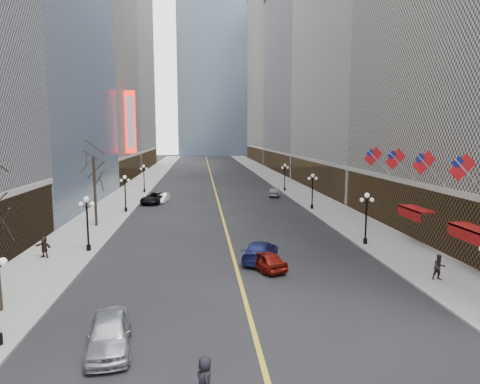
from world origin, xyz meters
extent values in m
cube|color=gray|center=(14.00, 70.00, 0.07)|extent=(6.00, 230.00, 0.15)
cube|color=gray|center=(-14.00, 70.00, 0.07)|extent=(6.00, 230.00, 0.15)
cube|color=gold|center=(0.00, 80.00, 0.01)|extent=(0.25, 200.00, 0.02)
cube|color=#4F3E35|center=(18.40, 29.00, 2.60)|extent=(2.80, 41.00, 5.00)
cube|color=#4F3E35|center=(18.40, 68.00, 2.60)|extent=(2.80, 35.00, 5.00)
cube|color=gray|center=(30.00, 106.00, 24.00)|extent=(26.00, 40.00, 48.00)
cube|color=#4F3E35|center=(18.40, 106.00, 2.60)|extent=(2.80, 39.00, 5.00)
cube|color=#B2A793|center=(30.00, 149.00, 31.00)|extent=(26.00, 46.00, 62.00)
cube|color=#4F3E35|center=(18.40, 149.00, 2.60)|extent=(2.80, 45.00, 5.00)
cube|color=#B2A793|center=(-30.00, 87.00, 25.00)|extent=(26.00, 30.00, 50.00)
cube|color=#4F3E35|center=(-18.40, 87.00, 2.60)|extent=(2.80, 29.00, 5.00)
cube|color=beige|center=(-30.00, 121.00, 36.00)|extent=(26.00, 38.00, 72.00)
cube|color=#4F3E35|center=(-18.40, 121.00, 2.60)|extent=(2.80, 37.00, 5.00)
cylinder|color=black|center=(11.80, 30.00, 0.40)|extent=(0.36, 0.36, 0.50)
cylinder|color=black|center=(11.80, 30.00, 2.15)|extent=(0.16, 0.16, 4.00)
sphere|color=white|center=(11.80, 30.00, 4.45)|extent=(0.44, 0.44, 0.44)
sphere|color=white|center=(11.35, 30.00, 4.05)|extent=(0.36, 0.36, 0.36)
sphere|color=white|center=(12.25, 30.00, 4.05)|extent=(0.36, 0.36, 0.36)
cylinder|color=black|center=(11.80, 48.00, 0.40)|extent=(0.36, 0.36, 0.50)
cylinder|color=black|center=(11.80, 48.00, 2.15)|extent=(0.16, 0.16, 4.00)
sphere|color=white|center=(11.80, 48.00, 4.45)|extent=(0.44, 0.44, 0.44)
sphere|color=white|center=(11.35, 48.00, 4.05)|extent=(0.36, 0.36, 0.36)
sphere|color=white|center=(12.25, 48.00, 4.05)|extent=(0.36, 0.36, 0.36)
cylinder|color=black|center=(11.80, 66.00, 0.40)|extent=(0.36, 0.36, 0.50)
cylinder|color=black|center=(11.80, 66.00, 2.15)|extent=(0.16, 0.16, 4.00)
sphere|color=white|center=(11.80, 66.00, 4.45)|extent=(0.44, 0.44, 0.44)
sphere|color=white|center=(11.35, 66.00, 4.05)|extent=(0.36, 0.36, 0.36)
sphere|color=white|center=(12.25, 66.00, 4.05)|extent=(0.36, 0.36, 0.36)
sphere|color=white|center=(-11.35, 14.00, 4.05)|extent=(0.36, 0.36, 0.36)
cylinder|color=black|center=(-11.80, 30.00, 0.40)|extent=(0.36, 0.36, 0.50)
cylinder|color=black|center=(-11.80, 30.00, 2.15)|extent=(0.16, 0.16, 4.00)
sphere|color=white|center=(-11.80, 30.00, 4.45)|extent=(0.44, 0.44, 0.44)
sphere|color=white|center=(-12.25, 30.00, 4.05)|extent=(0.36, 0.36, 0.36)
sphere|color=white|center=(-11.35, 30.00, 4.05)|extent=(0.36, 0.36, 0.36)
cylinder|color=black|center=(-11.80, 48.00, 0.40)|extent=(0.36, 0.36, 0.50)
cylinder|color=black|center=(-11.80, 48.00, 2.15)|extent=(0.16, 0.16, 4.00)
sphere|color=white|center=(-11.80, 48.00, 4.45)|extent=(0.44, 0.44, 0.44)
sphere|color=white|center=(-12.25, 48.00, 4.05)|extent=(0.36, 0.36, 0.36)
sphere|color=white|center=(-11.35, 48.00, 4.05)|extent=(0.36, 0.36, 0.36)
cylinder|color=black|center=(-11.80, 66.00, 0.40)|extent=(0.36, 0.36, 0.50)
cylinder|color=black|center=(-11.80, 66.00, 2.15)|extent=(0.16, 0.16, 4.00)
sphere|color=white|center=(-11.80, 66.00, 4.45)|extent=(0.44, 0.44, 0.44)
sphere|color=white|center=(-12.25, 66.00, 4.05)|extent=(0.36, 0.36, 0.36)
sphere|color=white|center=(-11.35, 66.00, 4.05)|extent=(0.36, 0.36, 0.36)
cylinder|color=#B2B2B7|center=(15.80, 22.00, 6.80)|extent=(2.49, 0.12, 2.49)
cube|color=red|center=(15.15, 22.00, 7.45)|extent=(1.94, 0.04, 1.94)
cube|color=navy|center=(14.80, 22.00, 7.80)|extent=(0.88, 0.06, 0.88)
cylinder|color=#B2B2B7|center=(15.80, 27.00, 6.80)|extent=(2.49, 0.12, 2.49)
cube|color=red|center=(15.15, 27.00, 7.45)|extent=(1.94, 0.04, 1.94)
cube|color=navy|center=(14.80, 27.00, 7.80)|extent=(0.88, 0.06, 0.88)
cylinder|color=#B2B2B7|center=(15.80, 32.00, 6.80)|extent=(2.49, 0.12, 2.49)
cube|color=red|center=(15.15, 32.00, 7.45)|extent=(1.94, 0.04, 1.94)
cube|color=navy|center=(14.80, 32.00, 7.80)|extent=(0.88, 0.06, 0.88)
cylinder|color=#B2B2B7|center=(15.80, 37.00, 6.80)|extent=(2.49, 0.12, 2.49)
cube|color=red|center=(15.15, 37.00, 7.45)|extent=(1.94, 0.04, 1.94)
cube|color=navy|center=(14.80, 37.00, 7.80)|extent=(0.88, 0.06, 0.88)
cube|color=maroon|center=(16.30, 22.00, 3.20)|extent=(1.40, 4.00, 0.15)
cube|color=maroon|center=(15.65, 22.00, 2.80)|extent=(0.10, 4.00, 0.90)
cube|color=maroon|center=(16.30, 30.00, 3.20)|extent=(1.40, 4.00, 0.15)
cube|color=maroon|center=(15.65, 30.00, 2.80)|extent=(0.10, 4.00, 0.90)
cube|color=red|center=(-15.90, 80.00, 12.00)|extent=(2.00, 0.50, 12.00)
cube|color=white|center=(-15.85, 80.00, 12.00)|extent=(1.40, 0.55, 10.00)
cylinder|color=#2D231C|center=(-13.50, 40.00, 3.75)|extent=(0.28, 0.28, 7.20)
imported|color=#ADB0B5|center=(-6.71, 13.32, 0.80)|extent=(2.54, 4.91, 1.60)
imported|color=white|center=(-7.99, 55.79, 0.66)|extent=(2.03, 4.17, 1.32)
imported|color=black|center=(-9.00, 55.00, 0.78)|extent=(4.07, 6.09, 1.55)
imported|color=navy|center=(2.00, 26.36, 0.76)|extent=(3.74, 5.64, 1.52)
imported|color=maroon|center=(2.00, 24.17, 0.70)|extent=(3.14, 4.43, 1.40)
imported|color=#4A4E51|center=(9.00, 59.89, 0.66)|extent=(2.37, 4.20, 1.31)
imported|color=black|center=(13.03, 20.47, 1.01)|extent=(0.84, 0.47, 1.72)
imported|color=black|center=(-14.70, 28.24, 1.00)|extent=(1.61, 1.07, 1.69)
imported|color=black|center=(-2.46, 9.00, 0.91)|extent=(0.64, 0.96, 1.81)
camera|label=1|loc=(-2.54, -5.35, 9.68)|focal=32.00mm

